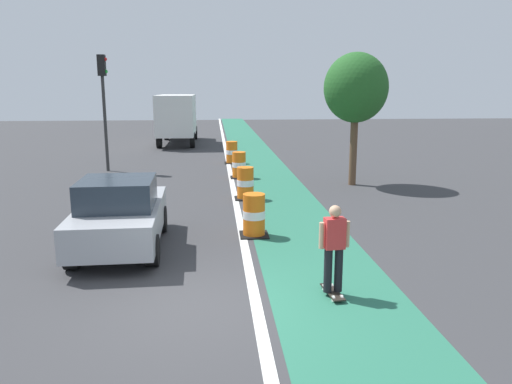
% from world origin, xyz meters
% --- Properties ---
extents(ground_plane, '(100.00, 100.00, 0.00)m').
position_xyz_m(ground_plane, '(0.00, 0.00, 0.00)').
color(ground_plane, '#38383A').
extents(bike_lane_strip, '(2.50, 80.00, 0.01)m').
position_xyz_m(bike_lane_strip, '(2.40, 12.00, 0.00)').
color(bike_lane_strip, '#286B51').
rests_on(bike_lane_strip, ground).
extents(lane_divider_stripe, '(0.20, 80.00, 0.01)m').
position_xyz_m(lane_divider_stripe, '(0.90, 12.00, 0.01)').
color(lane_divider_stripe, silver).
rests_on(lane_divider_stripe, ground).
extents(skateboarder_on_lane, '(0.57, 0.82, 1.69)m').
position_xyz_m(skateboarder_on_lane, '(2.32, 0.28, 0.91)').
color(skateboarder_on_lane, black).
rests_on(skateboarder_on_lane, ground).
extents(parked_sedan_nearest, '(2.01, 4.15, 1.70)m').
position_xyz_m(parked_sedan_nearest, '(-1.98, 3.30, 0.83)').
color(parked_sedan_nearest, '#9EA0A5').
rests_on(parked_sedan_nearest, ground).
extents(traffic_barrel_front, '(0.73, 0.73, 1.09)m').
position_xyz_m(traffic_barrel_front, '(1.19, 4.09, 0.53)').
color(traffic_barrel_front, orange).
rests_on(traffic_barrel_front, ground).
extents(traffic_barrel_mid, '(0.73, 0.73, 1.09)m').
position_xyz_m(traffic_barrel_mid, '(1.25, 8.34, 0.53)').
color(traffic_barrel_mid, orange).
rests_on(traffic_barrel_mid, ground).
extents(traffic_barrel_back, '(0.73, 0.73, 1.09)m').
position_xyz_m(traffic_barrel_back, '(1.24, 12.34, 0.53)').
color(traffic_barrel_back, orange).
rests_on(traffic_barrel_back, ground).
extents(traffic_barrel_far, '(0.73, 0.73, 1.09)m').
position_xyz_m(traffic_barrel_far, '(1.09, 16.42, 0.53)').
color(traffic_barrel_far, orange).
rests_on(traffic_barrel_far, ground).
extents(delivery_truck_down_block, '(2.38, 7.61, 3.23)m').
position_xyz_m(delivery_truck_down_block, '(-2.17, 25.39, 1.85)').
color(delivery_truck_down_block, silver).
rests_on(delivery_truck_down_block, ground).
extents(traffic_light_corner, '(0.41, 0.32, 5.10)m').
position_xyz_m(traffic_light_corner, '(-4.59, 14.61, 3.50)').
color(traffic_light_corner, '#2D2D2D').
rests_on(traffic_light_corner, ground).
extents(street_tree_sidewalk, '(2.40, 2.40, 5.00)m').
position_xyz_m(street_tree_sidewalk, '(5.54, 10.49, 3.67)').
color(street_tree_sidewalk, brown).
rests_on(street_tree_sidewalk, ground).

